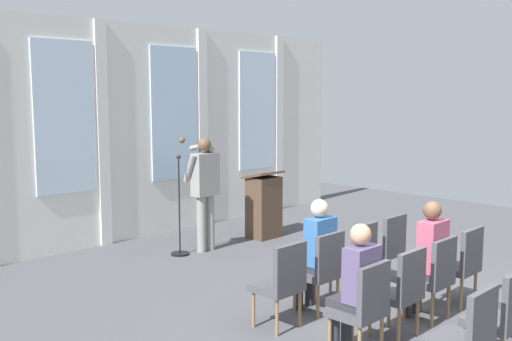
# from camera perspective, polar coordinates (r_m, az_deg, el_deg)

# --- Properties ---
(ground_plane) EXTENTS (14.94, 14.94, 0.00)m
(ground_plane) POSITION_cam_1_polar(r_m,az_deg,el_deg) (6.76, 16.51, -14.62)
(ground_plane) COLOR #4C4C51
(rear_partition) EXTENTS (10.49, 0.14, 3.63)m
(rear_partition) POSITION_cam_1_polar(r_m,az_deg,el_deg) (10.31, -12.35, 3.62)
(rear_partition) COLOR silver
(rear_partition) RESTS_ON ground
(speaker) EXTENTS (0.50, 0.69, 1.79)m
(speaker) POSITION_cam_1_polar(r_m,az_deg,el_deg) (9.47, -4.88, -1.39)
(speaker) COLOR gray
(speaker) RESTS_ON ground
(mic_stand) EXTENTS (0.28, 0.28, 1.55)m
(mic_stand) POSITION_cam_1_polar(r_m,az_deg,el_deg) (9.40, -7.21, -5.91)
(mic_stand) COLOR black
(mic_stand) RESTS_ON ground
(lectern) EXTENTS (0.60, 0.48, 1.16)m
(lectern) POSITION_cam_1_polar(r_m,az_deg,el_deg) (10.38, 0.74, -3.35)
(lectern) COLOR #4C3828
(lectern) RESTS_ON ground
(chair_r0_c0) EXTENTS (0.46, 0.44, 0.94)m
(chair_r0_c0) POSITION_cam_1_polar(r_m,az_deg,el_deg) (6.46, 2.49, -10.30)
(chair_r0_c0) COLOR olive
(chair_r0_c0) RESTS_ON ground
(chair_r0_c1) EXTENTS (0.46, 0.44, 0.94)m
(chair_r0_c1) POSITION_cam_1_polar(r_m,az_deg,el_deg) (6.95, 6.23, -9.05)
(chair_r0_c1) COLOR olive
(chair_r0_c1) RESTS_ON ground
(audience_r0_c1) EXTENTS (0.36, 0.39, 1.31)m
(audience_r0_c1) POSITION_cam_1_polar(r_m,az_deg,el_deg) (6.95, 5.72, -7.40)
(audience_r0_c1) COLOR #2D2D33
(audience_r0_c1) RESTS_ON ground
(chair_r0_c2) EXTENTS (0.46, 0.44, 0.94)m
(chair_r0_c2) POSITION_cam_1_polar(r_m,az_deg,el_deg) (7.47, 9.45, -7.94)
(chair_r0_c2) COLOR olive
(chair_r0_c2) RESTS_ON ground
(chair_r0_c3) EXTENTS (0.46, 0.44, 0.94)m
(chair_r0_c3) POSITION_cam_1_polar(r_m,az_deg,el_deg) (8.00, 12.23, -6.95)
(chair_r0_c3) COLOR olive
(chair_r0_c3) RESTS_ON ground
(chair_r1_c0) EXTENTS (0.46, 0.44, 0.94)m
(chair_r1_c0) POSITION_cam_1_polar(r_m,az_deg,el_deg) (5.86, 10.09, -12.30)
(chair_r1_c0) COLOR olive
(chair_r1_c0) RESTS_ON ground
(audience_r1_c0) EXTENTS (0.36, 0.39, 1.29)m
(audience_r1_c0) POSITION_cam_1_polar(r_m,az_deg,el_deg) (5.85, 9.45, -10.42)
(audience_r1_c0) COLOR #2D2D33
(audience_r1_c0) RESTS_ON ground
(chair_r1_c1) EXTENTS (0.46, 0.44, 0.94)m
(chair_r1_c1) POSITION_cam_1_polar(r_m,az_deg,el_deg) (6.40, 13.55, -10.69)
(chair_r1_c1) COLOR olive
(chair_r1_c1) RESTS_ON ground
(chair_r1_c2) EXTENTS (0.46, 0.44, 0.94)m
(chair_r1_c2) POSITION_cam_1_polar(r_m,az_deg,el_deg) (6.95, 16.43, -9.31)
(chair_r1_c2) COLOR olive
(chair_r1_c2) RESTS_ON ground
(audience_r1_c2) EXTENTS (0.36, 0.39, 1.33)m
(audience_r1_c2) POSITION_cam_1_polar(r_m,az_deg,el_deg) (6.94, 15.90, -7.59)
(audience_r1_c2) COLOR #2D2D33
(audience_r1_c2) RESTS_ON ground
(chair_r1_c3) EXTENTS (0.46, 0.44, 0.94)m
(chair_r1_c3) POSITION_cam_1_polar(r_m,az_deg,el_deg) (7.53, 18.87, -8.11)
(chair_r1_c3) COLOR olive
(chair_r1_c3) RESTS_ON ground
(chair_r2_c0) EXTENTS (0.46, 0.44, 0.94)m
(chair_r2_c0) POSITION_cam_1_polar(r_m,az_deg,el_deg) (5.39, 19.35, -14.42)
(chair_r2_c0) COLOR olive
(chair_r2_c0) RESTS_ON ground
(chair_r2_c1) EXTENTS (0.46, 0.44, 0.94)m
(chair_r2_c1) POSITION_cam_1_polar(r_m,az_deg,el_deg) (5.97, 22.16, -12.39)
(chair_r2_c1) COLOR olive
(chair_r2_c1) RESTS_ON ground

